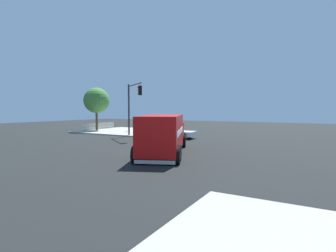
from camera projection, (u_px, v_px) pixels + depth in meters
The scene contains 8 objects.
ground_plane at pixel (152, 151), 19.92m from camera, with size 100.00×100.00×0.00m, color black.
sidewalk_corner_near at pixel (126, 131), 37.36m from camera, with size 10.73×10.73×0.14m, color #9E998E.
delivery_truck at pixel (164, 133), 18.66m from camera, with size 8.78×5.75×2.71m.
traffic_light_primary at pixel (132, 101), 29.46m from camera, with size 2.89×3.84×5.82m.
pickup_white at pixel (172, 131), 28.93m from camera, with size 2.58×5.34×1.38m.
pedestrian_near_corner at pixel (129, 125), 35.87m from camera, with size 0.38×0.44×1.58m.
picket_fence_run at pixel (98, 126), 39.87m from camera, with size 6.58×0.05×0.95m.
shade_tree_near at pixel (96, 100), 38.08m from camera, with size 3.58×3.58×6.00m.
Camera 1 is at (16.54, 10.88, 3.13)m, focal length 28.78 mm.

